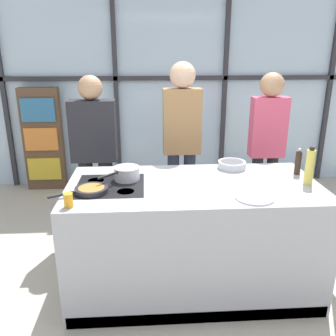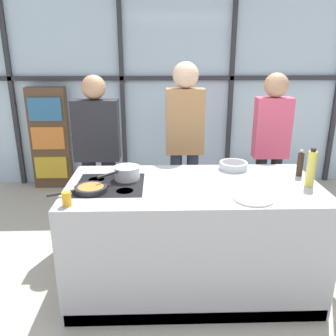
{
  "view_description": "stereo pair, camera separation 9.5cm",
  "coord_description": "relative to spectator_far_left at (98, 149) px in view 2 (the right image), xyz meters",
  "views": [
    {
      "loc": [
        -0.37,
        -2.58,
        1.93
      ],
      "look_at": [
        -0.19,
        0.1,
        1.03
      ],
      "focal_mm": 38.0,
      "sensor_mm": 36.0,
      "label": 1
    },
    {
      "loc": [
        -0.27,
        -2.59,
        1.93
      ],
      "look_at": [
        -0.19,
        0.1,
        1.03
      ],
      "focal_mm": 38.0,
      "sensor_mm": 36.0,
      "label": 2
    }
  ],
  "objects": [
    {
      "name": "pepper_grinder",
      "position": [
        1.79,
        -0.76,
        0.07
      ],
      "size": [
        0.05,
        0.05,
        0.23
      ],
      "color": "#332319",
      "rests_on": "demo_island"
    },
    {
      "name": "demo_island",
      "position": [
        0.89,
        -0.93,
        -0.5
      ],
      "size": [
        1.98,
        0.95,
        0.93
      ],
      "color": "#A8AAB2",
      "rests_on": "ground_plane"
    },
    {
      "name": "bookshelf",
      "position": [
        -0.91,
        1.43,
        -0.24
      ],
      "size": [
        0.53,
        0.19,
        1.44
      ],
      "color": "brown",
      "rests_on": "ground_plane"
    },
    {
      "name": "frying_pan",
      "position": [
        0.11,
        -1.06,
        -0.01
      ],
      "size": [
        0.41,
        0.28,
        0.04
      ],
      "color": "#232326",
      "rests_on": "demo_island"
    },
    {
      "name": "ground_plane",
      "position": [
        0.89,
        -0.93,
        -0.96
      ],
      "size": [
        18.0,
        18.0,
        0.0
      ],
      "primitive_type": "plane",
      "color": "#BCB29E"
    },
    {
      "name": "spectator_center_right",
      "position": [
        1.78,
        0.0,
        0.05
      ],
      "size": [
        0.36,
        0.24,
        1.71
      ],
      "rotation": [
        0.0,
        0.0,
        3.14
      ],
      "color": "black",
      "rests_on": "ground_plane"
    },
    {
      "name": "mixing_bowl",
      "position": [
        1.28,
        -0.58,
        0.0
      ],
      "size": [
        0.24,
        0.24,
        0.06
      ],
      "color": "silver",
      "rests_on": "demo_island"
    },
    {
      "name": "saucepan",
      "position": [
        0.36,
        -0.81,
        0.02
      ],
      "size": [
        0.32,
        0.31,
        0.11
      ],
      "color": "silver",
      "rests_on": "demo_island"
    },
    {
      "name": "back_window_wall",
      "position": [
        0.89,
        1.62,
        0.44
      ],
      "size": [
        6.4,
        0.1,
        2.8
      ],
      "color": "silver",
      "rests_on": "ground_plane"
    },
    {
      "name": "juice_glass_near",
      "position": [
        0.0,
        -1.31,
        0.01
      ],
      "size": [
        0.06,
        0.06,
        0.1
      ],
      "primitive_type": "cylinder",
      "color": "orange",
      "rests_on": "demo_island"
    },
    {
      "name": "spectator_far_left",
      "position": [
        0.0,
        0.0,
        0.0
      ],
      "size": [
        0.45,
        0.24,
        1.69
      ],
      "rotation": [
        0.0,
        0.0,
        3.14
      ],
      "color": "black",
      "rests_on": "ground_plane"
    },
    {
      "name": "spectator_center_left",
      "position": [
        0.89,
        0.0,
        0.12
      ],
      "size": [
        0.38,
        0.25,
        1.82
      ],
      "rotation": [
        0.0,
        0.0,
        3.14
      ],
      "color": "#232838",
      "rests_on": "ground_plane"
    },
    {
      "name": "oil_bottle",
      "position": [
        1.78,
        -0.99,
        0.11
      ],
      "size": [
        0.07,
        0.07,
        0.3
      ],
      "color": "#E0CC4C",
      "rests_on": "demo_island"
    },
    {
      "name": "white_plate",
      "position": [
        1.28,
        -1.24,
        -0.03
      ],
      "size": [
        0.28,
        0.28,
        0.01
      ],
      "primitive_type": "cylinder",
      "color": "white",
      "rests_on": "demo_island"
    }
  ]
}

